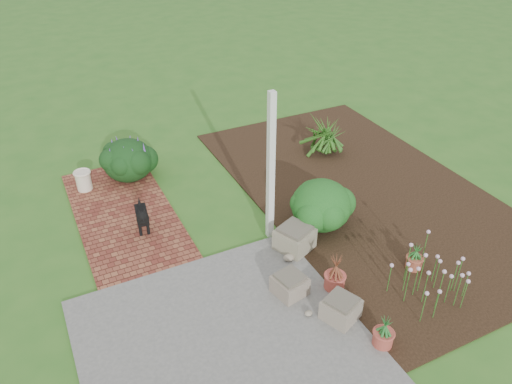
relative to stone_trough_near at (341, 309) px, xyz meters
name	(u,v)px	position (x,y,z in m)	size (l,w,h in m)	color
ground	(256,244)	(-0.30, 1.93, -0.18)	(80.00, 80.00, 0.00)	#2F6921
concrete_patio	(228,349)	(-1.55, 0.18, -0.16)	(3.50, 3.50, 0.04)	#5E5E5B
brick_path	(124,213)	(-2.00, 3.68, -0.16)	(1.60, 3.50, 0.04)	maroon
garden_bed	(364,191)	(2.20, 2.43, -0.17)	(4.00, 7.00, 0.03)	black
veranda_post	(271,170)	(0.00, 2.03, 1.07)	(0.10, 0.10, 2.50)	white
stone_trough_near	(341,309)	(0.00, 0.00, 0.00)	(0.42, 0.42, 0.28)	gray
stone_trough_mid	(290,285)	(-0.38, 0.70, 0.00)	(0.41, 0.41, 0.27)	gray
stone_trough_far	(295,239)	(0.18, 1.54, 0.03)	(0.51, 0.51, 0.34)	#79715C
black_dog	(142,216)	(-1.83, 3.00, 0.17)	(0.24, 0.61, 0.53)	black
cream_ceramic_urn	(84,181)	(-2.46, 4.75, 0.04)	(0.28, 0.28, 0.37)	beige
evergreen_shrub	(321,204)	(0.87, 1.88, 0.27)	(1.00, 1.00, 0.85)	#103715
agapanthus_clump_back	(322,132)	(2.26, 4.04, 0.32)	(1.05, 1.05, 0.94)	#18420D
agapanthus_clump_front	(329,135)	(2.41, 3.99, 0.23)	(0.87, 0.87, 0.77)	#183E0F
pink_flower_patch	(427,275)	(1.32, -0.14, 0.18)	(1.05, 1.05, 0.67)	#113D0F
terracotta_pot_bronze	(335,281)	(0.25, 0.51, -0.03)	(0.29, 0.29, 0.24)	#B6493D
terracotta_pot_small_left	(414,262)	(1.55, 0.34, -0.05)	(0.24, 0.24, 0.20)	#9D4C35
terracotta_pot_small_right	(383,338)	(0.22, -0.61, -0.04)	(0.25, 0.25, 0.21)	#A34437
purple_flowering_bush	(128,159)	(-1.59, 4.85, 0.23)	(0.96, 0.96, 0.82)	black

